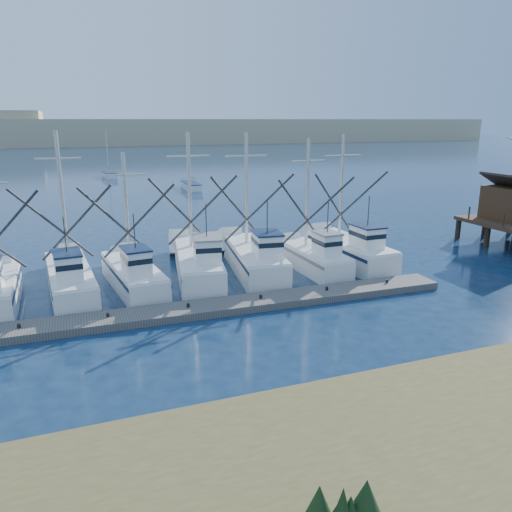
# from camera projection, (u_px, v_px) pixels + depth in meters

# --- Properties ---
(ground) EXTENTS (500.00, 500.00, 0.00)m
(ground) POSITION_uv_depth(u_px,v_px,m) (366.00, 342.00, 22.66)
(ground) COLOR #0D213A
(ground) RESTS_ON ground
(floating_dock) EXTENTS (29.80, 2.55, 0.40)m
(floating_dock) POSITION_uv_depth(u_px,v_px,m) (188.00, 311.00, 25.86)
(floating_dock) COLOR #645E59
(floating_dock) RESTS_ON ground
(dune_ridge) EXTENTS (360.00, 60.00, 10.00)m
(dune_ridge) POSITION_uv_depth(u_px,v_px,m) (94.00, 131.00, 211.03)
(dune_ridge) COLOR tan
(dune_ridge) RESTS_ON ground
(trawler_fleet) EXTENTS (28.46, 9.59, 9.18)m
(trawler_fleet) POSITION_uv_depth(u_px,v_px,m) (182.00, 268.00, 30.56)
(trawler_fleet) COLOR white
(trawler_fleet) RESTS_ON ground
(sailboat_near) EXTENTS (2.15, 6.79, 8.10)m
(sailboat_near) POSITION_uv_depth(u_px,v_px,m) (191.00, 186.00, 72.39)
(sailboat_near) COLOR white
(sailboat_near) RESTS_ON ground
(sailboat_far) EXTENTS (2.27, 5.54, 8.10)m
(sailboat_far) POSITION_uv_depth(u_px,v_px,m) (109.00, 175.00, 86.61)
(sailboat_far) COLOR white
(sailboat_far) RESTS_ON ground
(flying_gull) EXTENTS (1.21, 0.22, 0.22)m
(flying_gull) POSITION_uv_depth(u_px,v_px,m) (512.00, 138.00, 29.47)
(flying_gull) COLOR white
(flying_gull) RESTS_ON ground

